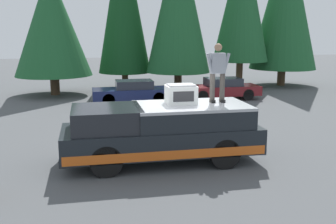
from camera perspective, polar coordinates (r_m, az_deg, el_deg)
ground_plane at (r=12.04m, az=1.14°, el=-6.34°), size 90.00×90.00×0.00m
pickup_truck at (r=11.29m, az=-0.95°, el=-2.93°), size 2.01×5.54×1.65m
compressor_unit at (r=11.33m, az=1.86°, el=2.56°), size 0.65×0.84×0.56m
person_on_truck_bed at (r=11.60m, az=7.11°, el=5.80°), size 0.29×0.72×1.69m
parked_car_maroon at (r=22.06m, az=7.64°, el=3.35°), size 1.64×4.10×1.16m
parked_car_navy at (r=20.86m, az=-5.05°, el=2.93°), size 1.64×4.10×1.16m
conifer_far_left at (r=28.40m, az=16.43°, el=15.09°), size 4.43×4.43×10.20m
conifer_center_left at (r=24.46m, az=1.49°, el=15.62°), size 3.85×3.85×9.66m
conifer_right at (r=24.09m, az=-16.30°, el=12.13°), size 4.38×4.38×7.13m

